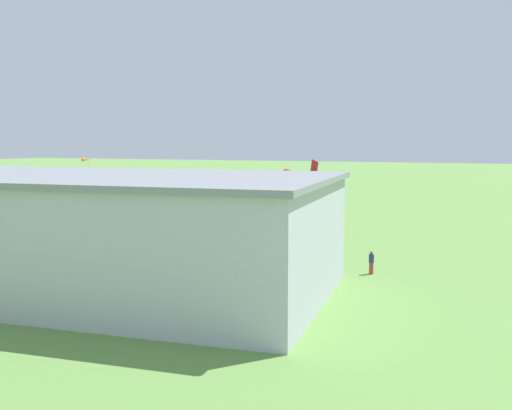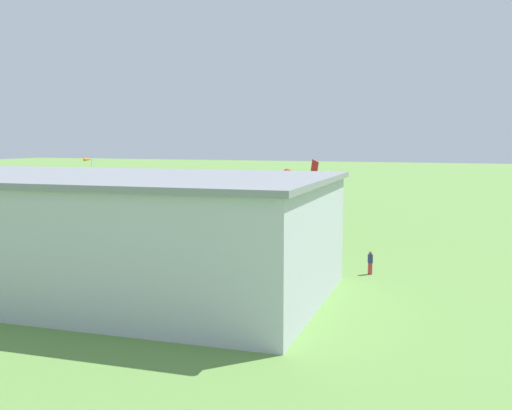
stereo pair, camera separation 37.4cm
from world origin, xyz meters
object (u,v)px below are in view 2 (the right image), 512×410
object	(u,v)px
biplane	(300,182)
person_watching_takeoff	(326,245)
car_white	(34,235)
person_walking_on_apron	(370,263)
hangar	(99,232)
windsock	(89,163)
person_beside_truck	(48,240)
person_by_parked_cars	(173,232)

from	to	relation	value
biplane	person_watching_takeoff	world-z (taller)	biplane
biplane	car_white	xyz separation A→B (m)	(21.57, 14.82, -4.52)
person_walking_on_apron	car_white	bearing A→B (deg)	-3.23
hangar	windsock	xyz separation A→B (m)	(34.93, -46.64, 2.29)
windsock	biplane	bearing A→B (deg)	154.30
hangar	person_watching_takeoff	bearing A→B (deg)	-122.54
person_watching_takeoff	person_beside_truck	xyz separation A→B (m)	(23.82, 6.23, -0.06)
biplane	person_watching_takeoff	xyz separation A→B (m)	(-5.39, 10.35, -4.47)
person_beside_truck	car_white	bearing A→B (deg)	-29.17
hangar	windsock	size ratio (longest dim) A/B	4.38
windsock	person_by_parked_cars	bearing A→B (deg)	136.92
person_watching_takeoff	person_by_parked_cars	size ratio (longest dim) A/B	1.01
person_by_parked_cars	person_walking_on_apron	bearing A→B (deg)	159.28
car_white	windsock	size ratio (longest dim) A/B	0.62
person_watching_takeoff	biplane	bearing A→B (deg)	-62.51
car_white	windsock	xyz separation A→B (m)	(18.75, -34.23, 5.26)
person_by_parked_cars	windsock	size ratio (longest dim) A/B	0.24
person_watching_takeoff	hangar	bearing A→B (deg)	57.46
biplane	car_white	size ratio (longest dim) A/B	1.92
hangar	person_beside_truck	world-z (taller)	hangar
car_white	person_walking_on_apron	bearing A→B (deg)	176.77
person_by_parked_cars	person_watching_takeoff	bearing A→B (deg)	174.86
person_walking_on_apron	person_beside_truck	size ratio (longest dim) A/B	1.08
person_watching_takeoff	person_walking_on_apron	world-z (taller)	person_walking_on_apron
person_watching_takeoff	person_walking_on_apron	size ratio (longest dim) A/B	0.99
person_beside_truck	windsock	distance (m)	42.44
person_watching_takeoff	person_by_parked_cars	distance (m)	15.43
biplane	car_white	world-z (taller)	biplane
person_watching_takeoff	windsock	bearing A→B (deg)	-33.06
windsock	person_walking_on_apron	bearing A→B (deg)	144.54
hangar	person_walking_on_apron	xyz separation A→B (m)	(-15.64, -10.61, -2.92)
person_beside_truck	person_walking_on_apron	bearing A→B (deg)	179.91
biplane	person_beside_truck	xyz separation A→B (m)	(18.44, 16.58, -4.53)
biplane	car_white	bearing A→B (deg)	34.50
biplane	person_beside_truck	size ratio (longest dim) A/B	5.21
hangar	person_by_parked_cars	bearing A→B (deg)	-75.89
car_white	person_beside_truck	world-z (taller)	person_beside_truck
person_watching_takeoff	person_by_parked_cars	xyz separation A→B (m)	(15.37, -1.38, -0.01)
hangar	biplane	xyz separation A→B (m)	(-5.39, -27.23, 1.55)
biplane	person_beside_truck	bearing A→B (deg)	41.96
biplane	person_walking_on_apron	world-z (taller)	biplane
person_walking_on_apron	biplane	bearing A→B (deg)	-58.33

